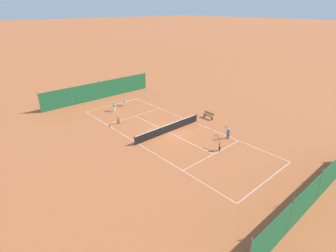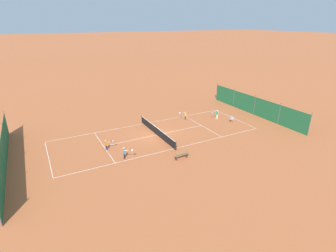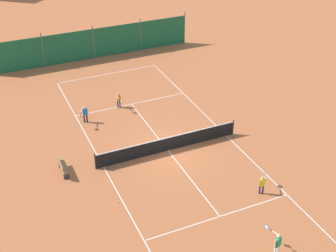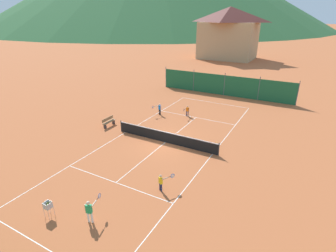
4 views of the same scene
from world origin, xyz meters
TOP-DOWN VIEW (x-y plane):
  - ground_plane at (0.00, 0.00)m, footprint 600.00×600.00m
  - court_line_markings at (0.00, 0.00)m, footprint 8.25×23.85m
  - tennis_net at (0.00, 0.00)m, footprint 9.18×0.08m
  - windscreen_fence_far at (-0.00, 15.50)m, footprint 17.28×0.08m
  - windscreen_fence_near at (-0.00, -15.50)m, footprint 17.28×0.08m
  - player_far_service at (1.04, -9.64)m, footprint 0.43×1.11m
  - player_near_baseline at (-3.68, 5.28)m, footprint 0.70×0.93m
  - player_far_baseline at (-0.96, 6.30)m, footprint 0.38×0.98m
  - player_near_service at (2.93, -5.68)m, footprint 0.75×0.81m
  - tennis_ball_by_net_right at (-4.31, -3.31)m, footprint 0.07×0.07m
  - tennis_ball_near_corner at (3.76, 1.96)m, footprint 0.07×0.07m
  - tennis_ball_alley_left at (1.50, -0.50)m, footprint 0.07×0.07m
  - ball_hopper at (-1.15, -10.39)m, footprint 0.36×0.36m
  - courtside_bench at (-6.34, 0.40)m, footprint 0.36×1.50m

SIDE VIEW (x-z plane):
  - ground_plane at x=0.00m, z-range 0.00..0.00m
  - court_line_markings at x=0.00m, z-range 0.00..0.01m
  - tennis_ball_by_net_right at x=-4.31m, z-range 0.00..0.07m
  - tennis_ball_near_corner at x=3.76m, z-range 0.00..0.07m
  - tennis_ball_alley_left at x=1.50m, z-range 0.00..0.07m
  - courtside_bench at x=-6.34m, z-range 0.03..0.87m
  - tennis_net at x=0.00m, z-range -0.03..1.03m
  - player_near_service at x=2.93m, z-range 0.10..1.22m
  - player_far_baseline at x=-0.96m, z-range 0.10..1.22m
  - ball_hopper at x=-1.15m, z-range 0.21..1.10m
  - player_near_baseline at x=-3.68m, z-range 0.10..1.32m
  - player_far_service at x=1.04m, z-range 0.11..1.41m
  - windscreen_fence_far at x=0.00m, z-range -0.14..2.76m
  - windscreen_fence_near at x=0.00m, z-range -0.14..2.76m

